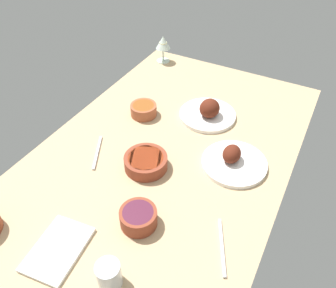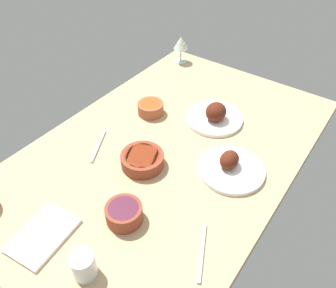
{
  "view_description": "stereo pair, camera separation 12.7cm",
  "coord_description": "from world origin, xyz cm",
  "px_view_note": "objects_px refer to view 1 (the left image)",
  "views": [
    {
      "loc": [
        -83.51,
        -44.8,
        90.73
      ],
      "look_at": [
        0.0,
        0.0,
        6.0
      ],
      "focal_mm": 35.71,
      "sensor_mm": 36.0,
      "label": 1
    },
    {
      "loc": [
        -76.77,
        -55.56,
        90.73
      ],
      "look_at": [
        0.0,
        0.0,
        6.0
      ],
      "focal_mm": 35.71,
      "sensor_mm": 36.0,
      "label": 2
    }
  ],
  "objects_px": {
    "bowl_soup": "(144,109)",
    "folded_napkin": "(58,249)",
    "plate_near_viewer": "(234,161)",
    "bowl_sauce": "(146,162)",
    "water_tumbler": "(109,275)",
    "bowl_onions": "(138,217)",
    "plate_far_side": "(208,112)",
    "fork_loose": "(97,152)",
    "spoon_loose": "(222,247)",
    "wine_glass": "(163,44)"
  },
  "relations": [
    {
      "from": "plate_near_viewer",
      "to": "folded_napkin",
      "type": "bearing_deg",
      "value": 150.39
    },
    {
      "from": "water_tumbler",
      "to": "fork_loose",
      "type": "relative_size",
      "value": 0.46
    },
    {
      "from": "bowl_onions",
      "to": "fork_loose",
      "type": "bearing_deg",
      "value": 57.62
    },
    {
      "from": "plate_near_viewer",
      "to": "bowl_soup",
      "type": "relative_size",
      "value": 2.13
    },
    {
      "from": "plate_far_side",
      "to": "bowl_soup",
      "type": "height_order",
      "value": "plate_far_side"
    },
    {
      "from": "folded_napkin",
      "to": "fork_loose",
      "type": "distance_m",
      "value": 0.41
    },
    {
      "from": "spoon_loose",
      "to": "wine_glass",
      "type": "bearing_deg",
      "value": 11.48
    },
    {
      "from": "bowl_sauce",
      "to": "spoon_loose",
      "type": "xyz_separation_m",
      "value": [
        -0.18,
        -0.36,
        -0.02
      ]
    },
    {
      "from": "spoon_loose",
      "to": "plate_far_side",
      "type": "bearing_deg",
      "value": 0.9
    },
    {
      "from": "folded_napkin",
      "to": "fork_loose",
      "type": "xyz_separation_m",
      "value": [
        0.38,
        0.15,
        -0.0
      ]
    },
    {
      "from": "folded_napkin",
      "to": "fork_loose",
      "type": "height_order",
      "value": "folded_napkin"
    },
    {
      "from": "bowl_onions",
      "to": "bowl_soup",
      "type": "height_order",
      "value": "bowl_onions"
    },
    {
      "from": "spoon_loose",
      "to": "bowl_onions",
      "type": "bearing_deg",
      "value": 73.5
    },
    {
      "from": "bowl_onions",
      "to": "folded_napkin",
      "type": "distance_m",
      "value": 0.25
    },
    {
      "from": "bowl_soup",
      "to": "plate_near_viewer",
      "type": "bearing_deg",
      "value": -103.29
    },
    {
      "from": "fork_loose",
      "to": "wine_glass",
      "type": "bearing_deg",
      "value": -18.35
    },
    {
      "from": "plate_far_side",
      "to": "water_tumbler",
      "type": "distance_m",
      "value": 0.8
    },
    {
      "from": "bowl_soup",
      "to": "wine_glass",
      "type": "distance_m",
      "value": 0.49
    },
    {
      "from": "plate_near_viewer",
      "to": "bowl_sauce",
      "type": "relative_size",
      "value": 1.52
    },
    {
      "from": "bowl_onions",
      "to": "plate_far_side",
      "type": "bearing_deg",
      "value": 2.43
    },
    {
      "from": "wine_glass",
      "to": "water_tumbler",
      "type": "bearing_deg",
      "value": -157.71
    },
    {
      "from": "bowl_soup",
      "to": "bowl_onions",
      "type": "bearing_deg",
      "value": -150.24
    },
    {
      "from": "plate_far_side",
      "to": "fork_loose",
      "type": "distance_m",
      "value": 0.49
    },
    {
      "from": "plate_far_side",
      "to": "folded_napkin",
      "type": "xyz_separation_m",
      "value": [
        -0.79,
        0.13,
        -0.02
      ]
    },
    {
      "from": "bowl_soup",
      "to": "fork_loose",
      "type": "xyz_separation_m",
      "value": [
        -0.29,
        0.03,
        -0.02
      ]
    },
    {
      "from": "bowl_onions",
      "to": "fork_loose",
      "type": "distance_m",
      "value": 0.36
    },
    {
      "from": "water_tumbler",
      "to": "fork_loose",
      "type": "height_order",
      "value": "water_tumbler"
    },
    {
      "from": "bowl_sauce",
      "to": "fork_loose",
      "type": "distance_m",
      "value": 0.2
    },
    {
      "from": "plate_near_viewer",
      "to": "bowl_soup",
      "type": "xyz_separation_m",
      "value": [
        0.1,
        0.44,
        0.01
      ]
    },
    {
      "from": "bowl_onions",
      "to": "folded_napkin",
      "type": "bearing_deg",
      "value": 140.58
    },
    {
      "from": "water_tumbler",
      "to": "spoon_loose",
      "type": "xyz_separation_m",
      "value": [
        0.24,
        -0.22,
        -0.04
      ]
    },
    {
      "from": "bowl_sauce",
      "to": "water_tumbler",
      "type": "distance_m",
      "value": 0.43
    },
    {
      "from": "water_tumbler",
      "to": "bowl_onions",
      "type": "bearing_deg",
      "value": 9.56
    },
    {
      "from": "folded_napkin",
      "to": "fork_loose",
      "type": "relative_size",
      "value": 1.09
    },
    {
      "from": "bowl_sauce",
      "to": "wine_glass",
      "type": "bearing_deg",
      "value": 24.36
    },
    {
      "from": "plate_far_side",
      "to": "wine_glass",
      "type": "height_order",
      "value": "wine_glass"
    },
    {
      "from": "bowl_sauce",
      "to": "wine_glass",
      "type": "xyz_separation_m",
      "value": [
        0.73,
        0.33,
        0.07
      ]
    },
    {
      "from": "bowl_onions",
      "to": "spoon_loose",
      "type": "relative_size",
      "value": 0.61
    },
    {
      "from": "plate_near_viewer",
      "to": "wine_glass",
      "type": "relative_size",
      "value": 1.69
    },
    {
      "from": "wine_glass",
      "to": "fork_loose",
      "type": "xyz_separation_m",
      "value": [
        -0.75,
        -0.13,
        -0.1
      ]
    },
    {
      "from": "bowl_soup",
      "to": "spoon_loose",
      "type": "height_order",
      "value": "bowl_soup"
    },
    {
      "from": "bowl_onions",
      "to": "fork_loose",
      "type": "xyz_separation_m",
      "value": [
        0.19,
        0.31,
        -0.03
      ]
    },
    {
      "from": "fork_loose",
      "to": "spoon_loose",
      "type": "xyz_separation_m",
      "value": [
        -0.15,
        -0.56,
        0.0
      ]
    },
    {
      "from": "plate_far_side",
      "to": "bowl_soup",
      "type": "relative_size",
      "value": 2.15
    },
    {
      "from": "bowl_soup",
      "to": "folded_napkin",
      "type": "distance_m",
      "value": 0.68
    },
    {
      "from": "wine_glass",
      "to": "folded_napkin",
      "type": "relative_size",
      "value": 0.72
    },
    {
      "from": "plate_far_side",
      "to": "fork_loose",
      "type": "height_order",
      "value": "plate_far_side"
    },
    {
      "from": "bowl_soup",
      "to": "water_tumbler",
      "type": "distance_m",
      "value": 0.75
    },
    {
      "from": "plate_far_side",
      "to": "wine_glass",
      "type": "bearing_deg",
      "value": 49.71
    },
    {
      "from": "bowl_soup",
      "to": "water_tumbler",
      "type": "relative_size",
      "value": 1.36
    }
  ]
}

